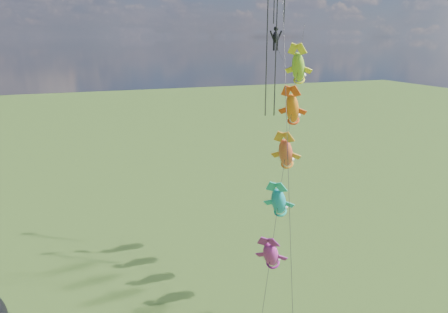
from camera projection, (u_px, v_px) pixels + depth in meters
name	position (u px, v px, depth m)	size (l,w,h in m)	color
fish_windsock_rig	(286.00, 153.00, 30.60)	(9.92, 12.65, 20.24)	brown
parafoil_rig	(277.00, 27.00, 30.96)	(7.22, 16.47, 27.61)	brown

